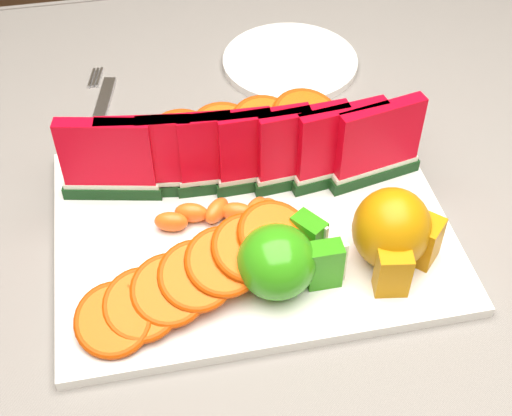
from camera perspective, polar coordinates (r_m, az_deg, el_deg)
The scene contains 11 objects.
table at distance 0.82m, azimuth -2.48°, elevation -7.13°, with size 1.40×0.90×0.75m.
tablecloth at distance 0.77m, azimuth -2.62°, elevation -4.32°, with size 1.53×1.03×0.20m.
platter at distance 0.74m, azimuth -0.31°, elevation -1.59°, with size 0.40×0.30×0.01m.
apple_cluster at distance 0.66m, azimuth 2.21°, elevation -4.17°, with size 0.12×0.10×0.07m.
pear_cluster at distance 0.69m, azimuth 10.95°, elevation -1.92°, with size 0.10×0.10×0.08m.
side_plate at distance 0.97m, azimuth 2.74°, elevation 11.61°, with size 0.23×0.23×0.01m.
fork at distance 0.90m, azimuth -12.51°, elevation 7.25°, with size 0.05×0.19×0.00m.
watermelon_row at distance 0.74m, azimuth -0.93°, elevation 4.39°, with size 0.39×0.07×0.10m.
orange_fan_front at distance 0.65m, azimuth -4.80°, elevation -5.43°, with size 0.25×0.14×0.06m.
orange_fan_back at distance 0.81m, azimuth -2.60°, elevation 6.16°, with size 0.28×0.10×0.04m.
tangerine_segments at distance 0.73m, azimuth -2.55°, elevation -0.40°, with size 0.14×0.05×0.02m.
Camera 1 is at (-0.06, -0.49, 1.31)m, focal length 50.00 mm.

